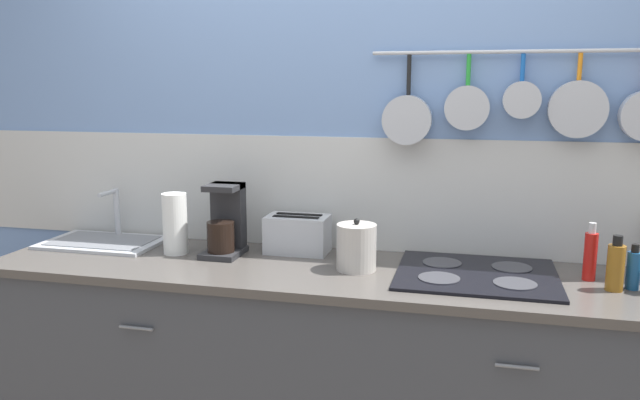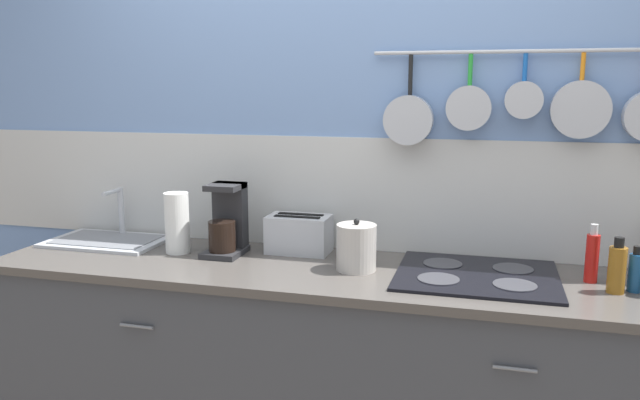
# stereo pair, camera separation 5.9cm
# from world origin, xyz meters

# --- Properties ---
(wall_back) EXTENTS (7.20, 0.16, 2.60)m
(wall_back) POSITION_xyz_m (0.01, 0.36, 1.28)
(wall_back) COLOR #7293C6
(wall_back) RESTS_ON ground_plane
(cabinet_base) EXTENTS (2.78, 0.62, 0.88)m
(cabinet_base) POSITION_xyz_m (0.00, -0.00, 0.44)
(cabinet_base) COLOR #3F4247
(cabinet_base) RESTS_ON ground_plane
(countertop) EXTENTS (2.82, 0.64, 0.03)m
(countertop) POSITION_xyz_m (0.00, 0.00, 0.90)
(countertop) COLOR #4C4742
(countertop) RESTS_ON cabinet_base
(sink_basin) EXTENTS (0.53, 0.34, 0.24)m
(sink_basin) POSITION_xyz_m (-1.11, 0.14, 0.94)
(sink_basin) COLOR #B7BABF
(sink_basin) RESTS_ON countertop
(paper_towel_roll) EXTENTS (0.11, 0.11, 0.26)m
(paper_towel_roll) POSITION_xyz_m (-0.71, 0.07, 1.05)
(paper_towel_roll) COLOR white
(paper_towel_roll) RESTS_ON countertop
(coffee_maker) EXTENTS (0.15, 0.21, 0.31)m
(coffee_maker) POSITION_xyz_m (-0.50, 0.11, 1.05)
(coffee_maker) COLOR #262628
(coffee_maker) RESTS_ON countertop
(toaster) EXTENTS (0.28, 0.17, 0.17)m
(toaster) POSITION_xyz_m (-0.20, 0.21, 1.00)
(toaster) COLOR #B7BABF
(toaster) RESTS_ON countertop
(kettle) EXTENTS (0.16, 0.16, 0.21)m
(kettle) POSITION_xyz_m (0.10, 0.01, 1.01)
(kettle) COLOR beige
(kettle) RESTS_ON countertop
(cooktop) EXTENTS (0.60, 0.53, 0.01)m
(cooktop) POSITION_xyz_m (0.56, 0.04, 0.92)
(cooktop) COLOR black
(cooktop) RESTS_ON countertop
(bottle_dish_soap) EXTENTS (0.05, 0.05, 0.22)m
(bottle_dish_soap) POSITION_xyz_m (0.97, 0.09, 1.02)
(bottle_dish_soap) COLOR red
(bottle_dish_soap) RESTS_ON countertop
(bottle_olive_oil) EXTENTS (0.06, 0.06, 0.20)m
(bottle_olive_oil) POSITION_xyz_m (1.03, -0.02, 1.01)
(bottle_olive_oil) COLOR #8C5919
(bottle_olive_oil) RESTS_ON countertop
(bottle_sesame_oil) EXTENTS (0.05, 0.05, 0.17)m
(bottle_sesame_oil) POSITION_xyz_m (1.10, 0.01, 0.99)
(bottle_sesame_oil) COLOR navy
(bottle_sesame_oil) RESTS_ON countertop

